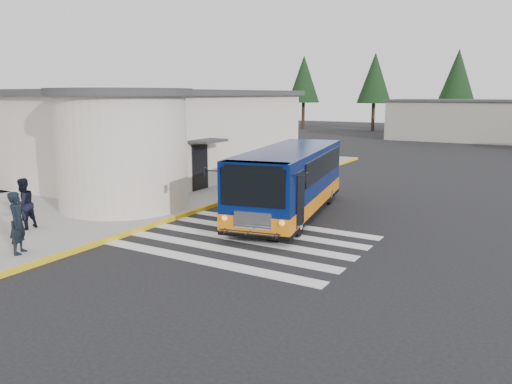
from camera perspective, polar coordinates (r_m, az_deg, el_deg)
The scene contains 9 objects.
ground at distance 17.01m, azimuth 1.17°, elevation -5.01°, with size 140.00×140.00×0.00m, color black.
sidewalk at distance 25.35m, azimuth -12.30°, elevation 0.29°, with size 10.00×34.00×0.15m, color gray.
curb_strip at distance 22.35m, azimuth -2.90°, elevation -0.89°, with size 0.12×34.00×0.16m, color gold.
station_building at distance 28.40m, azimuth -11.29°, elevation 6.54°, with size 12.70×18.70×4.80m.
crosswalk at distance 16.59m, azimuth -1.70°, elevation -5.41°, with size 8.00×5.35×0.01m.
transit_bus at distance 19.64m, azimuth 3.83°, elevation 0.95°, with size 4.52×9.63×2.64m.
pedestrian_a at distance 16.01m, azimuth -25.56°, elevation -3.19°, with size 0.67×0.44×1.84m, color black.
pedestrian_b at distance 18.80m, azimuth -25.06°, elevation -1.24°, with size 0.86×0.67×1.78m, color black.
bollard at distance 15.91m, azimuth -25.92°, elevation -4.80°, with size 0.08×0.08×1.03m, color black.
Camera 1 is at (7.95, -14.27, 4.72)m, focal length 35.00 mm.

